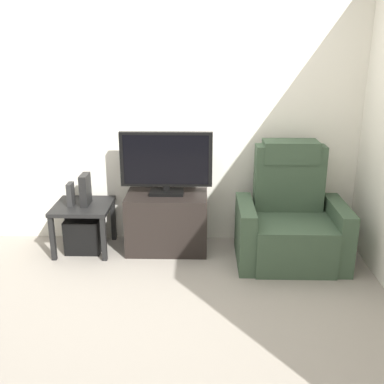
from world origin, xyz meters
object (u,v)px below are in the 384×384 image
television (166,162)px  book_upright (71,194)px  recliner_armchair (290,221)px  game_console (85,189)px  side_table (83,212)px  subwoofer_box (85,233)px  tv_stand (167,222)px

television → book_upright: size_ratio=3.94×
book_upright → recliner_armchair: bearing=-3.5°
book_upright → television: bearing=4.3°
television → game_console: (-0.77, -0.04, -0.26)m
recliner_armchair → game_console: bearing=178.7°
side_table → subwoofer_box: (0.00, 0.00, -0.23)m
television → side_table: bearing=-176.6°
game_console → subwoofer_box: bearing=-164.1°
game_console → television: bearing=2.9°
side_table → game_console: (0.04, 0.01, 0.22)m
television → subwoofer_box: (-0.81, -0.05, -0.71)m
side_table → recliner_armchair: bearing=-4.3°
book_upright → subwoofer_box: bearing=11.3°
tv_stand → side_table: tv_stand is taller
recliner_armchair → game_console: (-1.92, 0.16, 0.24)m
recliner_armchair → game_console: 1.95m
recliner_armchair → side_table: size_ratio=2.00×
tv_stand → recliner_armchair: (1.15, -0.18, 0.09)m
side_table → game_console: bearing=15.9°
tv_stand → television: bearing=90.0°
recliner_armchair → side_table: bearing=179.1°
tv_stand → side_table: (-0.81, -0.03, 0.11)m
game_console → recliner_armchair: bearing=-4.6°
side_table → subwoofer_box: side_table is taller
side_table → subwoofer_box: bearing=0.0°
subwoofer_box → side_table: bearing=0.0°
tv_stand → side_table: size_ratio=1.43×
subwoofer_box → television: bearing=3.4°
tv_stand → recliner_armchair: 1.17m
subwoofer_box → recliner_armchair: bearing=-4.3°
television → game_console: television is taller
book_upright → game_console: (0.14, 0.03, 0.04)m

